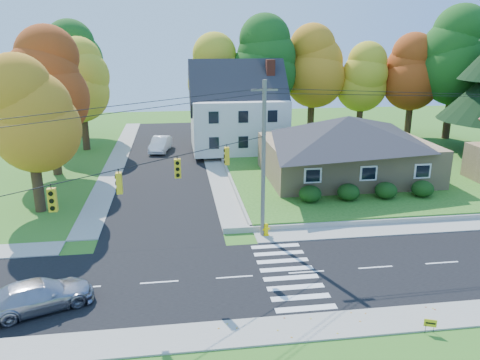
% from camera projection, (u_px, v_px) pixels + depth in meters
% --- Properties ---
extents(ground, '(120.00, 120.00, 0.00)m').
position_uv_depth(ground, '(306.00, 272.00, 25.72)').
color(ground, '#3D7923').
extents(road_main, '(90.00, 8.00, 0.02)m').
position_uv_depth(road_main, '(306.00, 272.00, 25.72)').
color(road_main, black).
rests_on(road_main, ground).
extents(road_cross, '(8.00, 44.00, 0.02)m').
position_uv_depth(road_cross, '(165.00, 160.00, 49.27)').
color(road_cross, black).
rests_on(road_cross, ground).
extents(sidewalk_north, '(90.00, 2.00, 0.08)m').
position_uv_depth(sidewalk_north, '(285.00, 235.00, 30.44)').
color(sidewalk_north, '#9C9A90').
rests_on(sidewalk_north, ground).
extents(sidewalk_south, '(90.00, 2.00, 0.08)m').
position_uv_depth(sidewalk_south, '(337.00, 325.00, 20.98)').
color(sidewalk_south, '#9C9A90').
rests_on(sidewalk_south, ground).
extents(lawn, '(30.00, 30.00, 0.50)m').
position_uv_depth(lawn, '(375.00, 162.00, 47.26)').
color(lawn, '#3D7923').
rests_on(lawn, ground).
extents(ranch_house, '(14.60, 10.60, 5.40)m').
position_uv_depth(ranch_house, '(347.00, 146.00, 40.97)').
color(ranch_house, tan).
rests_on(ranch_house, lawn).
extents(colonial_house, '(10.40, 8.40, 9.60)m').
position_uv_depth(colonial_house, '(238.00, 112.00, 50.89)').
color(colonial_house, silver).
rests_on(colonial_house, lawn).
extents(hedge_row, '(10.70, 1.70, 1.27)m').
position_uv_depth(hedge_row, '(367.00, 191.00, 35.66)').
color(hedge_row, '#163A10').
rests_on(hedge_row, lawn).
extents(traffic_infrastructure, '(38.10, 10.66, 10.00)m').
position_uv_depth(traffic_infrastructure, '(301.00, 176.00, 25.47)').
color(traffic_infrastructure, '#666059').
rests_on(traffic_infrastructure, ground).
extents(tree_lot_0, '(6.72, 6.72, 12.51)m').
position_uv_depth(tree_lot_0, '(214.00, 73.00, 55.21)').
color(tree_lot_0, '#3F2A19').
rests_on(tree_lot_0, lawn).
extents(tree_lot_1, '(7.84, 7.84, 14.60)m').
position_uv_depth(tree_lot_1, '(266.00, 62.00, 54.67)').
color(tree_lot_1, '#3F2A19').
rests_on(tree_lot_1, lawn).
extents(tree_lot_2, '(7.28, 7.28, 13.56)m').
position_uv_depth(tree_lot_2, '(313.00, 67.00, 56.61)').
color(tree_lot_2, '#3F2A19').
rests_on(tree_lot_2, lawn).
extents(tree_lot_3, '(6.16, 6.16, 11.47)m').
position_uv_depth(tree_lot_3, '(363.00, 78.00, 56.84)').
color(tree_lot_3, '#3F2A19').
rests_on(tree_lot_3, lawn).
extents(tree_lot_4, '(6.72, 6.72, 12.51)m').
position_uv_depth(tree_lot_4, '(413.00, 72.00, 56.50)').
color(tree_lot_4, '#3F2A19').
rests_on(tree_lot_4, lawn).
extents(tree_lot_5, '(8.40, 8.40, 15.64)m').
position_uv_depth(tree_lot_5, '(456.00, 56.00, 54.56)').
color(tree_lot_5, '#3F2A19').
rests_on(tree_lot_5, lawn).
extents(tree_west_0, '(6.16, 6.16, 11.47)m').
position_uv_depth(tree_west_0, '(28.00, 115.00, 32.73)').
color(tree_west_0, '#3F2A19').
rests_on(tree_west_0, ground).
extents(tree_west_1, '(7.28, 7.28, 13.56)m').
position_uv_depth(tree_west_1, '(47.00, 83.00, 41.68)').
color(tree_west_1, '#3F2A19').
rests_on(tree_west_1, ground).
extents(tree_west_2, '(6.72, 6.72, 12.51)m').
position_uv_depth(tree_west_2, '(80.00, 80.00, 51.47)').
color(tree_west_2, '#3F2A19').
rests_on(tree_west_2, ground).
extents(tree_west_3, '(7.84, 7.84, 14.60)m').
position_uv_depth(tree_west_3, '(75.00, 64.00, 58.40)').
color(tree_west_3, '#3F2A19').
rests_on(tree_west_3, ground).
extents(silver_sedan, '(5.36, 3.73, 1.44)m').
position_uv_depth(silver_sedan, '(39.00, 295.00, 22.06)').
color(silver_sedan, '#9A9CAC').
rests_on(silver_sedan, road_main).
extents(white_car, '(2.62, 5.21, 1.64)m').
position_uv_depth(white_car, '(160.00, 144.00, 52.61)').
color(white_car, silver).
rests_on(white_car, road_cross).
extents(fire_hydrant, '(0.51, 0.39, 0.89)m').
position_uv_depth(fire_hydrant, '(266.00, 230.00, 30.29)').
color(fire_hydrant, '#FFDA00').
rests_on(fire_hydrant, ground).
extents(yard_sign, '(0.51, 0.23, 0.67)m').
position_uv_depth(yard_sign, '(430.00, 323.00, 20.33)').
color(yard_sign, black).
rests_on(yard_sign, ground).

